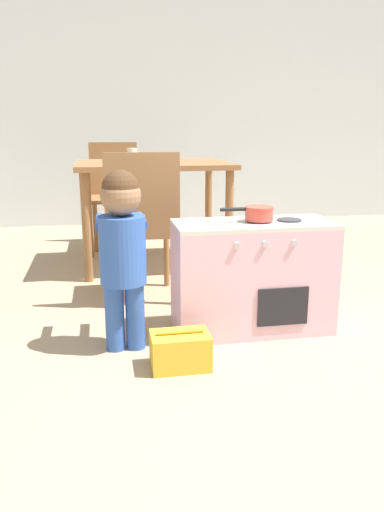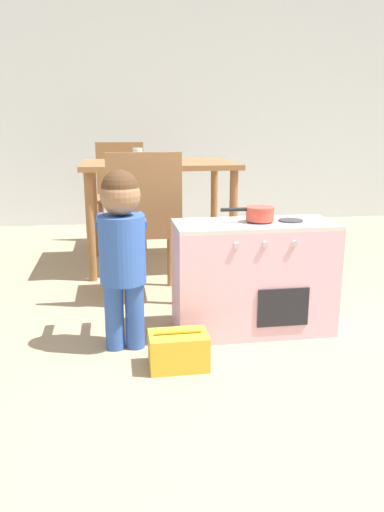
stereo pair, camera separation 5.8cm
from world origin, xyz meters
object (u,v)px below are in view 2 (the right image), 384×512
object	(u,v)px
dining_chair_near	(144,223)
cup_on_table	(138,154)
play_kitchen	(254,277)
toy_pot	(259,213)
dining_table	(158,177)
child_figure	(122,241)
toy_basket	(178,350)
dining_chair_far	(121,191)

from	to	relation	value
dining_chair_near	cup_on_table	world-z (taller)	dining_chair_near
play_kitchen	toy_pot	distance (m)	0.32
play_kitchen	dining_table	xyz separation A→B (m)	(-0.35, 1.30, 0.37)
cup_on_table	toy_pot	bearing A→B (deg)	-71.27
child_figure	cup_on_table	xyz separation A→B (m)	(0.16, 1.60, 0.29)
dining_table	cup_on_table	bearing A→B (deg)	125.35
play_kitchen	dining_chair_near	size ratio (longest dim) A/B	0.90
play_kitchen	dining_chair_near	bearing A→B (deg)	133.86
dining_table	dining_chair_near	size ratio (longest dim) A/B	1.24
play_kitchen	child_figure	size ratio (longest dim) A/B	0.94
child_figure	dining_chair_near	world-z (taller)	dining_chair_near
play_kitchen	cup_on_table	bearing A→B (deg)	108.19
play_kitchen	child_figure	bearing A→B (deg)	-169.68
toy_basket	child_figure	bearing A→B (deg)	132.99
toy_pot	dining_table	size ratio (longest dim) A/B	0.24
child_figure	dining_table	distance (m)	1.45
cup_on_table	play_kitchen	bearing A→B (deg)	-71.81
dining_chair_near	dining_chair_far	distance (m)	1.49
dining_chair_near	dining_chair_far	xyz separation A→B (m)	(-0.10, 1.49, 0.00)
dining_chair_far	cup_on_table	xyz separation A→B (m)	(0.12, -0.53, 0.34)
toy_pot	child_figure	world-z (taller)	child_figure
play_kitchen	cup_on_table	xyz separation A→B (m)	(-0.49, 1.49, 0.52)
child_figure	cup_on_table	world-z (taller)	cup_on_table
dining_chair_far	toy_basket	bearing A→B (deg)	94.48
toy_pot	toy_basket	xyz separation A→B (m)	(-0.44, -0.35, -0.52)
cup_on_table	child_figure	bearing A→B (deg)	-95.57
play_kitchen	dining_chair_far	distance (m)	2.12
dining_chair_near	cup_on_table	size ratio (longest dim) A/B	9.73
play_kitchen	toy_basket	xyz separation A→B (m)	(-0.43, -0.35, -0.20)
dining_chair_near	dining_chair_far	bearing A→B (deg)	93.95
toy_pot	child_figure	xyz separation A→B (m)	(-0.66, -0.12, -0.09)
toy_basket	dining_chair_far	size ratio (longest dim) A/B	0.29
toy_pot	play_kitchen	bearing A→B (deg)	-178.25
toy_basket	dining_chair_near	distance (m)	0.97
dining_table	dining_chair_far	distance (m)	0.79
play_kitchen	dining_chair_near	xyz separation A→B (m)	(-0.51, 0.53, 0.19)
child_figure	toy_basket	size ratio (longest dim) A/B	3.30
toy_basket	dining_table	size ratio (longest dim) A/B	0.23
toy_pot	dining_table	xyz separation A→B (m)	(-0.37, 1.30, 0.05)
dining_table	dining_chair_near	bearing A→B (deg)	-101.36
dining_chair_far	toy_pot	bearing A→B (deg)	107.26
child_figure	cup_on_table	size ratio (longest dim) A/B	9.23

